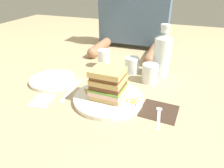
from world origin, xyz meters
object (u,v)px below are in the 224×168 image
(napkin_dark, at_px, (159,110))
(diner_across, at_px, (134,8))
(main_plate, at_px, (109,99))
(fork, at_px, (159,113))
(sandwich, at_px, (109,84))
(knife, at_px, (71,90))
(juice_glass, at_px, (150,74))
(empty_tumbler_1, at_px, (104,59))
(napkin_pink, at_px, (42,100))
(side_plate, at_px, (53,80))
(water_bottle, at_px, (162,54))
(empty_tumbler_0, at_px, (132,65))

(napkin_dark, bearing_deg, diner_across, 112.54)
(main_plate, distance_m, fork, 0.20)
(sandwich, relative_size, knife, 0.62)
(fork, bearing_deg, sandwich, 173.62)
(juice_glass, bearing_deg, fork, -71.14)
(main_plate, bearing_deg, sandwich, -106.60)
(empty_tumbler_1, xyz_separation_m, napkin_pink, (-0.10, -0.38, -0.05))
(sandwich, xyz_separation_m, fork, (0.19, -0.02, -0.07))
(sandwich, xyz_separation_m, side_plate, (-0.30, 0.06, -0.07))
(sandwich, height_order, side_plate, sandwich)
(water_bottle, distance_m, diner_across, 0.47)
(fork, relative_size, water_bottle, 0.69)
(fork, bearing_deg, side_plate, 170.37)
(sandwich, distance_m, empty_tumbler_1, 0.33)
(knife, height_order, side_plate, side_plate)
(sandwich, bearing_deg, napkin_dark, 0.14)
(main_plate, xyz_separation_m, water_bottle, (0.15, 0.29, 0.10))
(water_bottle, bearing_deg, empty_tumbler_0, -173.66)
(napkin_pink, bearing_deg, water_bottle, 44.32)
(napkin_dark, xyz_separation_m, knife, (-0.37, 0.02, 0.00))
(water_bottle, bearing_deg, sandwich, -117.01)
(napkin_dark, distance_m, empty_tumbler_1, 0.44)
(empty_tumbler_1, height_order, diner_across, diner_across)
(main_plate, xyz_separation_m, empty_tumbler_1, (-0.14, 0.29, 0.04))
(sandwich, height_order, napkin_dark, sandwich)
(knife, relative_size, empty_tumbler_1, 2.16)
(sandwich, distance_m, side_plate, 0.31)
(knife, height_order, diner_across, diner_across)
(side_plate, bearing_deg, empty_tumbler_1, 55.79)
(diner_across, bearing_deg, sandwich, -82.58)
(sandwich, relative_size, side_plate, 0.61)
(sandwich, height_order, fork, sandwich)
(juice_glass, distance_m, empty_tumbler_0, 0.12)
(juice_glass, xyz_separation_m, empty_tumbler_0, (-0.10, 0.07, 0.00))
(fork, bearing_deg, juice_glass, 108.86)
(empty_tumbler_0, bearing_deg, main_plate, -92.74)
(sandwich, xyz_separation_m, napkin_dark, (0.19, 0.00, -0.07))
(water_bottle, xyz_separation_m, napkin_pink, (-0.39, -0.38, -0.11))
(napkin_dark, xyz_separation_m, empty_tumbler_0, (-0.18, 0.28, 0.04))
(napkin_dark, bearing_deg, knife, 177.59)
(fork, xyz_separation_m, water_bottle, (-0.04, 0.32, 0.10))
(empty_tumbler_0, relative_size, empty_tumbler_1, 0.83)
(juice_glass, bearing_deg, side_plate, -160.09)
(juice_glass, distance_m, empty_tumbler_1, 0.27)
(sandwich, bearing_deg, fork, -6.38)
(napkin_dark, xyz_separation_m, juice_glass, (-0.08, 0.21, 0.03))
(water_bottle, bearing_deg, napkin_pink, -135.68)
(knife, relative_size, napkin_pink, 2.10)
(sandwich, distance_m, napkin_dark, 0.21)
(empty_tumbler_0, height_order, empty_tumbler_1, empty_tumbler_1)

